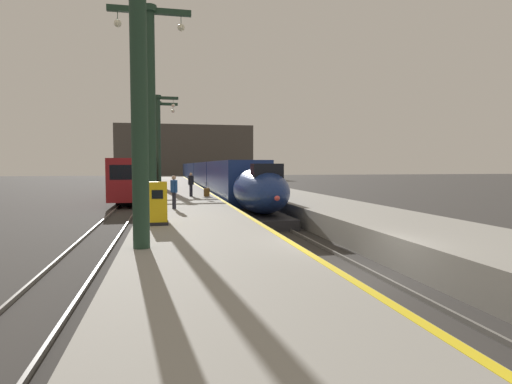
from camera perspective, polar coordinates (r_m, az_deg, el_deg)
name	(u,v)px	position (r m, az deg, el deg)	size (l,w,h in m)	color
ground_plane	(351,277)	(12.90, 12.64, -11.09)	(260.00, 260.00, 0.00)	#33302D
platform_left	(180,198)	(36.20, -10.12, -0.79)	(4.80, 110.00, 1.05)	gray
platform_right	(274,196)	(37.36, 2.39, -0.60)	(4.80, 110.00, 1.05)	gray
platform_left_safety_stripe	(207,191)	(36.31, -6.53, 0.09)	(0.20, 107.80, 0.01)	yellow
rail_main_left	(216,200)	(39.22, -5.43, -1.10)	(0.08, 110.00, 0.12)	slate
rail_main_right	(232,200)	(39.42, -3.26, -1.07)	(0.08, 110.00, 0.12)	slate
rail_secondary_left	(124,202)	(39.13, -17.30, -1.26)	(0.08, 110.00, 0.12)	slate
rail_secondary_right	(142,201)	(39.02, -15.10, -1.23)	(0.08, 110.00, 0.12)	slate
highspeed_train_main	(206,175)	(57.22, -6.80, 2.27)	(2.92, 76.21, 3.60)	navy
regional_train_adjacent	(140,175)	(50.65, -15.29, 2.19)	(2.85, 36.60, 3.80)	maroon
station_column_near	(140,27)	(12.15, -15.29, 20.58)	(4.00, 0.68, 9.47)	#1E3828
station_column_mid	(151,89)	(22.07, -13.94, 13.23)	(4.00, 0.68, 9.96)	#1E3828
station_column_far	(158,132)	(43.34, -13.00, 7.83)	(4.00, 0.68, 9.09)	#1E3828
station_column_distant	(159,135)	(45.58, -12.96, 7.43)	(4.00, 0.68, 8.82)	#1E3828
passenger_near_edge	(191,183)	(30.55, -8.73, 1.27)	(0.41, 0.47, 1.69)	#23232D
passenger_mid_platform	(174,189)	(21.81, -10.96, 0.34)	(0.34, 0.54, 1.69)	#23232D
rolling_suitcase	(207,192)	(30.38, -6.65, -0.02)	(0.40, 0.22, 0.98)	brown
ticket_machine_yellow	(158,205)	(16.13, -13.07, -1.70)	(0.76, 0.62, 1.60)	yellow
terminus_back_wall	(186,151)	(113.51, -9.45, 5.43)	(36.00, 2.00, 14.00)	#4C4742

